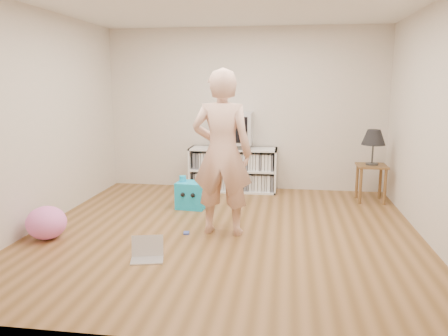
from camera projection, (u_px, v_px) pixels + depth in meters
name	position (u px, v px, depth m)	size (l,w,h in m)	color
ground	(225.00, 232.00, 5.15)	(4.50, 4.50, 0.00)	brown
walls	(225.00, 121.00, 4.90)	(4.52, 4.52, 2.60)	beige
media_unit	(233.00, 169.00, 7.08)	(1.40, 0.45, 0.70)	white
dvd_deck	(233.00, 146.00, 6.99)	(0.45, 0.35, 0.07)	gray
crt_tv	(233.00, 128.00, 6.93)	(0.60, 0.53, 0.50)	#B5B5BA
side_table	(371.00, 174.00, 6.39)	(0.42, 0.42, 0.55)	brown
table_lamp	(374.00, 138.00, 6.29)	(0.34, 0.34, 0.52)	#333333
person	(222.00, 153.00, 4.94)	(0.69, 0.45, 1.89)	beige
laptop	(147.00, 253.00, 4.35)	(0.37, 0.32, 0.22)	silver
playing_cards	(186.00, 233.00, 5.07)	(0.07, 0.09, 0.02)	#4154AF
plush_blue	(191.00, 195.00, 6.09)	(0.42, 0.37, 0.45)	#12ACE4
plush_pink	(46.00, 223.00, 4.88)	(0.44, 0.44, 0.37)	#FF76D3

